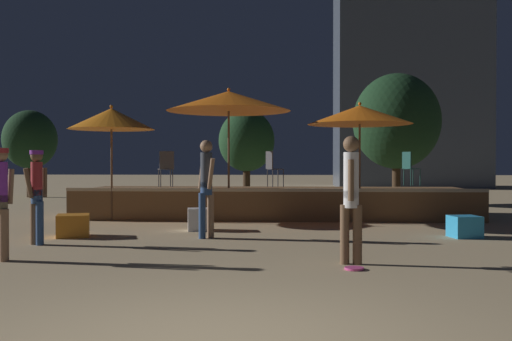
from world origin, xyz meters
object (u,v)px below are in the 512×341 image
Objects in this scene: cube_seat_2 at (73,226)px; bistro_chair_0 at (409,165)px; cube_seat_0 at (465,227)px; patio_umbrella_1 at (360,115)px; cube_seat_1 at (199,219)px; person_2 at (37,192)px; person_3 at (1,198)px; frisbee_disc at (354,268)px; patio_umbrella_0 at (229,101)px; background_tree_2 at (30,140)px; background_tree_1 at (247,141)px; patio_umbrella_2 at (111,119)px; person_0 at (206,184)px; bistro_chair_1 at (272,165)px; bistro_chair_2 at (166,165)px; person_1 at (351,194)px; background_tree_0 at (397,121)px.

bistro_chair_0 is (7.31, 4.70, 1.13)m from cube_seat_2.
cube_seat_0 is 7.46m from cube_seat_2.
cube_seat_1 is at bearing -151.88° from patio_umbrella_1.
person_2 is 1.61m from person_3.
person_3 is (-7.47, -3.02, 0.70)m from cube_seat_0.
frisbee_disc is (2.75, -4.22, -0.21)m from cube_seat_1.
cube_seat_0 is 8.09m from person_3.
background_tree_2 is at bearing 135.51° from patio_umbrella_0.
bistro_chair_0 is 0.26× the size of background_tree_1.
bistro_chair_0 reaches higher than frisbee_disc.
cube_seat_2 is 11.91m from background_tree_1.
background_tree_1 is 8.92m from background_tree_2.
patio_umbrella_2 is at bearing 120.25° from person_2.
person_0 is at bearing -74.77° from cube_seat_1.
cube_seat_2 is at bearing -86.47° from patio_umbrella_2.
bistro_chair_1 is (3.69, 3.76, 1.13)m from cube_seat_2.
bistro_chair_1 is 2.67m from bistro_chair_2.
bistro_chair_1 is at bearing -90.04° from person_3.
bistro_chair_1 is at bearing -39.08° from background_tree_2.
cube_seat_1 is 5.04m from frisbee_disc.
bistro_chair_2 reaches higher than frisbee_disc.
patio_umbrella_1 is 3.18× the size of bistro_chair_2.
person_2 is at bearing -9.94° from person_1.
patio_umbrella_1 is 3.18× the size of bistro_chair_1.
cube_seat_2 is at bearing -61.74° from background_tree_2.
background_tree_2 is at bearing 176.68° from background_tree_1.
bistro_chair_1 is 7.87m from background_tree_1.
patio_umbrella_0 is 6.63m from person_3.
background_tree_2 is (-10.14, 8.24, 0.99)m from bistro_chair_1.
background_tree_2 is at bearing 146.24° from person_2.
bistro_chair_2 is 8.65m from background_tree_0.
patio_umbrella_1 is 6.67m from frisbee_disc.
background_tree_1 reaches higher than person_2.
person_1 reaches higher than bistro_chair_2.
cube_seat_0 is 4.50m from bistro_chair_0.
bistro_chair_1 is at bearing 137.70° from cube_seat_0.
bistro_chair_2 is at bearing -141.56° from background_tree_0.
cube_seat_1 is 2.11× the size of frisbee_disc.
patio_umbrella_1 is 8.35m from person_3.
cube_seat_0 is 5.27m from cube_seat_1.
patio_umbrella_0 reaches higher than patio_umbrella_2.
patio_umbrella_2 is 11.02m from background_tree_2.
person_0 reaches higher than frisbee_disc.
person_2 is at bearing 163.11° from person_0.
person_1 is 6.55m from bistro_chair_1.
person_3 is (-0.03, -2.68, 0.69)m from cube_seat_2.
patio_umbrella_1 is 5.99m from patio_umbrella_2.
bistro_chair_0 is at bearing -100.73° from person_1.
patio_umbrella_0 reaches higher than person_1.
person_1 is 7.30m from bistro_chair_2.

